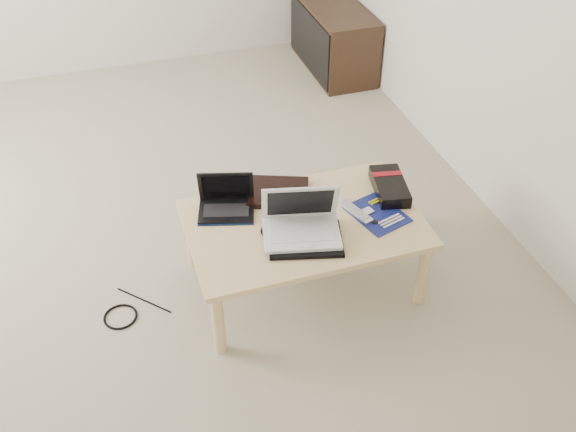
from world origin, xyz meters
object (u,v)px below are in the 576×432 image
object	(u,v)px
coffee_table	(304,229)
media_cabinet	(333,38)
netbook	(226,203)
white_laptop	(301,223)
gpu_box	(389,186)

from	to	relation	value
coffee_table	media_cabinet	xyz separation A→B (m)	(1.00, 2.21, -0.10)
media_cabinet	netbook	world-z (taller)	netbook
media_cabinet	coffee_table	bearing A→B (deg)	-114.35
coffee_table	white_laptop	world-z (taller)	white_laptop
coffee_table	netbook	distance (m)	0.39
coffee_table	media_cabinet	world-z (taller)	media_cabinet
media_cabinet	white_laptop	distance (m)	2.53
netbook	white_laptop	world-z (taller)	white_laptop
media_cabinet	gpu_box	xyz separation A→B (m)	(-0.52, -2.12, 0.18)
coffee_table	media_cabinet	bearing A→B (deg)	65.65
white_laptop	netbook	bearing A→B (deg)	135.34
media_cabinet	gpu_box	bearing A→B (deg)	-103.80
white_laptop	gpu_box	xyz separation A→B (m)	(0.52, 0.17, -0.04)
netbook	gpu_box	size ratio (longest dim) A/B	0.96
coffee_table	netbook	world-z (taller)	netbook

